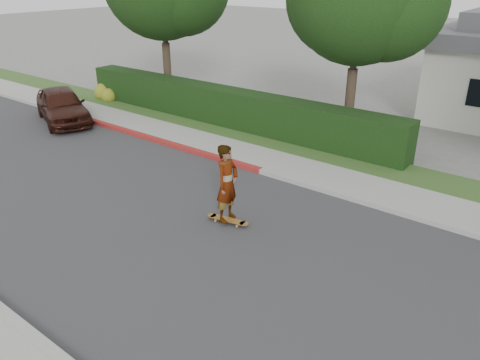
# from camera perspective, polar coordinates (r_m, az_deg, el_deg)

# --- Properties ---
(ground) EXTENTS (120.00, 120.00, 0.00)m
(ground) POSITION_cam_1_polar(r_m,az_deg,el_deg) (12.39, -12.39, -4.05)
(ground) COLOR slate
(ground) RESTS_ON ground
(road) EXTENTS (60.00, 8.00, 0.01)m
(road) POSITION_cam_1_polar(r_m,az_deg,el_deg) (12.39, -12.39, -4.03)
(road) COLOR #2D2D30
(road) RESTS_ON ground
(curb_far) EXTENTS (60.00, 0.20, 0.15)m
(curb_far) POSITION_cam_1_polar(r_m,az_deg,el_deg) (15.01, -0.55, 2.03)
(curb_far) COLOR #9E9E99
(curb_far) RESTS_ON ground
(curb_red_section) EXTENTS (12.00, 0.21, 0.15)m
(curb_red_section) POSITION_cam_1_polar(r_m,az_deg,el_deg) (18.34, -12.99, 5.62)
(curb_red_section) COLOR maroon
(curb_red_section) RESTS_ON ground
(sidewalk_far) EXTENTS (60.00, 1.60, 0.12)m
(sidewalk_far) POSITION_cam_1_polar(r_m,az_deg,el_deg) (15.68, 1.49, 2.97)
(sidewalk_far) COLOR gray
(sidewalk_far) RESTS_ON ground
(planting_strip) EXTENTS (60.00, 1.60, 0.10)m
(planting_strip) POSITION_cam_1_polar(r_m,az_deg,el_deg) (16.92, 4.71, 4.49)
(planting_strip) COLOR #2D4C1E
(planting_strip) RESTS_ON ground
(hedge) EXTENTS (15.00, 1.00, 1.50)m
(hedge) POSITION_cam_1_polar(r_m,az_deg,el_deg) (18.86, -1.91, 8.89)
(hedge) COLOR black
(hedge) RESTS_ON ground
(flowering_shrub) EXTENTS (1.40, 1.00, 0.90)m
(flowering_shrub) POSITION_cam_1_polar(r_m,az_deg,el_deg) (23.64, -16.09, 10.12)
(flowering_shrub) COLOR #2D4C19
(flowering_shrub) RESTS_ON ground
(skateboard) EXTENTS (1.15, 0.43, 0.10)m
(skateboard) POSITION_cam_1_polar(r_m,az_deg,el_deg) (11.64, -1.51, -4.85)
(skateboard) COLOR #B08B30
(skateboard) RESTS_ON ground
(skateboarder) EXTENTS (0.53, 0.75, 1.95)m
(skateboarder) POSITION_cam_1_polar(r_m,az_deg,el_deg) (11.19, -1.57, -0.42)
(skateboarder) COLOR white
(skateboarder) RESTS_ON skateboard
(car_maroon) EXTENTS (4.41, 3.09, 1.40)m
(car_maroon) POSITION_cam_1_polar(r_m,az_deg,el_deg) (20.64, -20.88, 8.53)
(car_maroon) COLOR #391A12
(car_maroon) RESTS_ON ground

